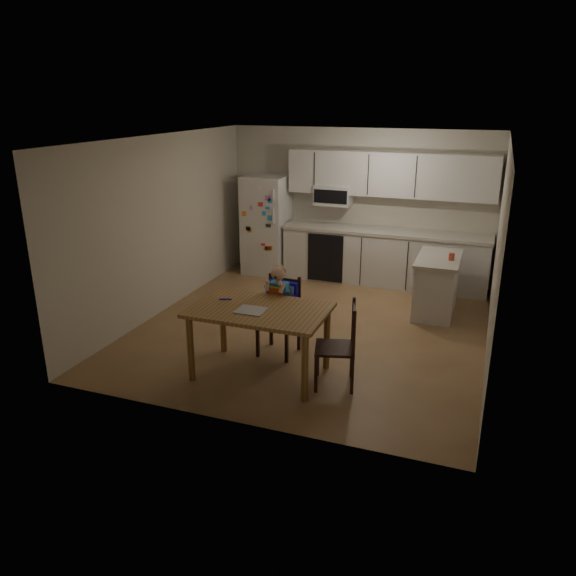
# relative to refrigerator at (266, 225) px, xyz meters

# --- Properties ---
(room) EXTENTS (4.52, 5.01, 2.51)m
(room) POSITION_rel_refrigerator_xyz_m (1.55, -1.67, 0.40)
(room) COLOR olive
(room) RESTS_ON ground
(refrigerator) EXTENTS (0.72, 0.70, 1.70)m
(refrigerator) POSITION_rel_refrigerator_xyz_m (0.00, 0.00, 0.00)
(refrigerator) COLOR silver
(refrigerator) RESTS_ON ground
(kitchen_run) EXTENTS (3.37, 0.62, 2.15)m
(kitchen_run) POSITION_rel_refrigerator_xyz_m (2.05, 0.09, 0.03)
(kitchen_run) COLOR silver
(kitchen_run) RESTS_ON ground
(kitchen_island) EXTENTS (0.59, 1.13, 0.83)m
(kitchen_island) POSITION_rel_refrigerator_xyz_m (3.05, -1.00, -0.43)
(kitchen_island) COLOR silver
(kitchen_island) RESTS_ON ground
(red_cup) EXTENTS (0.08, 0.08, 0.10)m
(red_cup) POSITION_rel_refrigerator_xyz_m (3.22, -1.10, 0.03)
(red_cup) COLOR #C04228
(red_cup) RESTS_ON kitchen_island
(dining_table) EXTENTS (1.49, 0.96, 0.80)m
(dining_table) POSITION_rel_refrigerator_xyz_m (1.41, -3.64, -0.16)
(dining_table) COLOR brown
(dining_table) RESTS_ON ground
(napkin) EXTENTS (0.31, 0.26, 0.01)m
(napkin) POSITION_rel_refrigerator_xyz_m (1.36, -3.75, -0.05)
(napkin) COLOR #B9B9BE
(napkin) RESTS_ON dining_table
(toddler_spoon) EXTENTS (0.12, 0.06, 0.02)m
(toddler_spoon) POSITION_rel_refrigerator_xyz_m (0.94, -3.54, -0.04)
(toddler_spoon) COLOR #1813C6
(toddler_spoon) RESTS_ON dining_table
(chair_booster) EXTENTS (0.44, 0.44, 1.12)m
(chair_booster) POSITION_rel_refrigerator_xyz_m (1.42, -3.03, -0.18)
(chair_booster) COLOR black
(chair_booster) RESTS_ON ground
(chair_side) EXTENTS (0.51, 0.51, 0.95)m
(chair_side) POSITION_rel_refrigerator_xyz_m (2.36, -3.57, -0.31)
(chair_side) COLOR black
(chair_side) RESTS_ON ground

